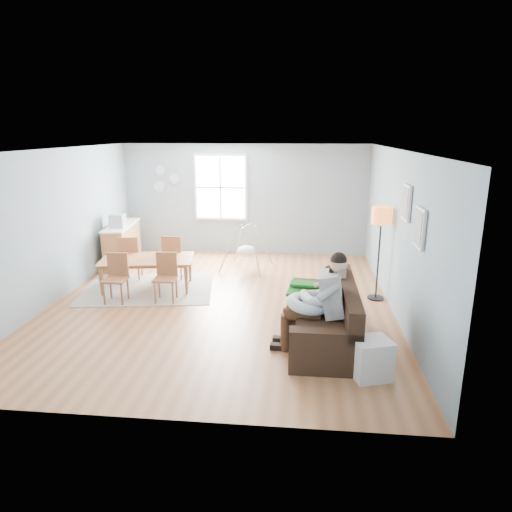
# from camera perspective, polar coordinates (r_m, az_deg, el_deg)

# --- Properties ---
(room) EXTENTS (8.40, 9.40, 3.90)m
(room) POSITION_cam_1_polar(r_m,az_deg,el_deg) (7.78, -4.66, 11.09)
(room) COLOR #9B5D37
(window) EXTENTS (1.32, 0.08, 1.62)m
(window) POSITION_cam_1_polar(r_m,az_deg,el_deg) (11.36, -4.44, 8.54)
(window) COLOR white
(window) RESTS_ON room
(pictures) EXTENTS (0.05, 1.34, 0.74)m
(pictures) POSITION_cam_1_polar(r_m,az_deg,el_deg) (6.87, 18.98, 4.93)
(pictures) COLOR white
(pictures) RESTS_ON room
(wall_plates) EXTENTS (0.67, 0.02, 0.66)m
(wall_plates) POSITION_cam_1_polar(r_m,az_deg,el_deg) (11.67, -11.34, 9.37)
(wall_plates) COLOR #90A8AD
(wall_plates) RESTS_ON room
(sofa) EXTENTS (0.93, 2.15, 0.87)m
(sofa) POSITION_cam_1_polar(r_m,az_deg,el_deg) (6.83, 8.85, -8.00)
(sofa) COLOR black
(sofa) RESTS_ON room
(green_throw) EXTENTS (1.08, 0.96, 0.04)m
(green_throw) POSITION_cam_1_polar(r_m,az_deg,el_deg) (7.41, 8.04, -4.05)
(green_throw) COLOR #145B21
(green_throw) RESTS_ON sofa
(beige_pillow) EXTENTS (0.19, 0.53, 0.52)m
(beige_pillow) POSITION_cam_1_polar(r_m,az_deg,el_deg) (7.20, 10.59, -2.71)
(beige_pillow) COLOR #B8A58C
(beige_pillow) RESTS_ON sofa
(father) EXTENTS (1.05, 0.51, 1.44)m
(father) POSITION_cam_1_polar(r_m,az_deg,el_deg) (6.37, 7.94, -5.31)
(father) COLOR #9C9B9E
(father) RESTS_ON sofa
(nursing_pillow) EXTENTS (0.63, 0.61, 0.24)m
(nursing_pillow) POSITION_cam_1_polar(r_m,az_deg,el_deg) (6.39, 6.42, -5.96)
(nursing_pillow) COLOR #A6BED0
(nursing_pillow) RESTS_ON father
(infant) EXTENTS (0.24, 0.39, 0.14)m
(infant) POSITION_cam_1_polar(r_m,az_deg,el_deg) (6.40, 6.35, -5.19)
(infant) COLOR silver
(infant) RESTS_ON nursing_pillow
(toddler) EXTENTS (0.56, 0.28, 0.87)m
(toddler) POSITION_cam_1_polar(r_m,az_deg,el_deg) (6.86, 8.25, -4.01)
(toddler) COLOR silver
(toddler) RESTS_ON sofa
(floor_lamp) EXTENTS (0.34, 0.34, 1.71)m
(floor_lamp) POSITION_cam_1_polar(r_m,az_deg,el_deg) (8.37, 15.36, 3.95)
(floor_lamp) COLOR black
(floor_lamp) RESTS_ON room
(storage_cube) EXTENTS (0.56, 0.53, 0.51)m
(storage_cube) POSITION_cam_1_polar(r_m,az_deg,el_deg) (6.01, 14.12, -12.32)
(storage_cube) COLOR white
(storage_cube) RESTS_ON room
(rug) EXTENTS (2.73, 2.23, 0.01)m
(rug) POSITION_cam_1_polar(r_m,az_deg,el_deg) (9.21, -13.30, -3.99)
(rug) COLOR gray
(rug) RESTS_ON room
(dining_table) EXTENTS (1.87, 1.23, 0.61)m
(dining_table) POSITION_cam_1_polar(r_m,az_deg,el_deg) (9.12, -13.42, -2.20)
(dining_table) COLOR #9C5333
(dining_table) RESTS_ON rug
(chair_sw) EXTENTS (0.41, 0.41, 0.88)m
(chair_sw) POSITION_cam_1_polar(r_m,az_deg,el_deg) (8.58, -17.05, -2.25)
(chair_sw) COLOR brown
(chair_sw) RESTS_ON rug
(chair_se) EXTENTS (0.42, 0.42, 0.88)m
(chair_se) POSITION_cam_1_polar(r_m,az_deg,el_deg) (8.41, -11.19, -2.22)
(chair_se) COLOR brown
(chair_se) RESTS_ON rug
(chair_nw) EXTENTS (0.48, 0.48, 0.93)m
(chair_nw) POSITION_cam_1_polar(r_m,az_deg,el_deg) (9.72, -15.46, 0.09)
(chair_nw) COLOR brown
(chair_nw) RESTS_ON rug
(chair_ne) EXTENTS (0.44, 0.44, 0.94)m
(chair_ne) POSITION_cam_1_polar(r_m,az_deg,el_deg) (9.57, -10.33, 0.21)
(chair_ne) COLOR brown
(chair_ne) RESTS_ON rug
(counter) EXTENTS (0.68, 1.71, 0.93)m
(counter) POSITION_cam_1_polar(r_m,az_deg,el_deg) (10.97, -16.34, 1.45)
(counter) COLOR #9C5333
(counter) RESTS_ON room
(monitor) EXTENTS (0.34, 0.32, 0.29)m
(monitor) POSITION_cam_1_polar(r_m,az_deg,el_deg) (10.54, -16.96, 4.23)
(monitor) COLOR #A7A8AC
(monitor) RESTS_ON counter
(baby_swing) EXTENTS (1.15, 1.16, 0.99)m
(baby_swing) POSITION_cam_1_polar(r_m,az_deg,el_deg) (10.09, -1.20, 0.72)
(baby_swing) COLOR #A7A8AC
(baby_swing) RESTS_ON room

